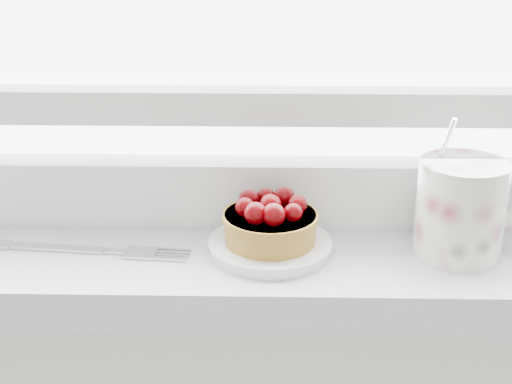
{
  "coord_description": "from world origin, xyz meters",
  "views": [
    {
      "loc": [
        -0.01,
        1.25,
        1.26
      ],
      "look_at": [
        -0.03,
        1.88,
        1.01
      ],
      "focal_mm": 50.0,
      "sensor_mm": 36.0,
      "label": 1
    }
  ],
  "objects_px": {
    "saucer": "(270,246)",
    "fork": "(88,250)",
    "floral_mug": "(463,206)",
    "raspberry_tart": "(270,221)"
  },
  "relations": [
    {
      "from": "saucer",
      "to": "fork",
      "type": "bearing_deg",
      "value": -178.78
    },
    {
      "from": "raspberry_tart",
      "to": "floral_mug",
      "type": "relative_size",
      "value": 0.69
    },
    {
      "from": "saucer",
      "to": "raspberry_tart",
      "type": "bearing_deg",
      "value": -140.38
    },
    {
      "from": "raspberry_tart",
      "to": "floral_mug",
      "type": "xyz_separation_m",
      "value": [
        0.19,
        0.0,
        0.02
      ]
    },
    {
      "from": "raspberry_tart",
      "to": "floral_mug",
      "type": "height_order",
      "value": "floral_mug"
    },
    {
      "from": "floral_mug",
      "to": "fork",
      "type": "height_order",
      "value": "floral_mug"
    },
    {
      "from": "saucer",
      "to": "fork",
      "type": "height_order",
      "value": "saucer"
    },
    {
      "from": "floral_mug",
      "to": "raspberry_tart",
      "type": "bearing_deg",
      "value": -179.48
    },
    {
      "from": "raspberry_tart",
      "to": "saucer",
      "type": "bearing_deg",
      "value": 39.62
    },
    {
      "from": "fork",
      "to": "floral_mug",
      "type": "bearing_deg",
      "value": 0.85
    }
  ]
}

